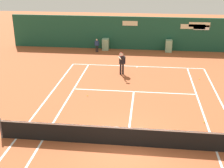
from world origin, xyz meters
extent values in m
plane|color=#A8512D|center=(0.00, 0.00, 0.00)|extent=(80.00, 80.00, 0.00)
cube|color=white|center=(0.00, 11.70, 0.00)|extent=(10.60, 0.10, 0.01)
cube|color=white|center=(-5.30, 0.00, 0.00)|extent=(0.10, 23.40, 0.01)
cube|color=white|center=(-4.00, 0.00, 0.00)|extent=(0.10, 23.40, 0.01)
cube|color=white|center=(4.00, 0.00, 0.00)|extent=(0.10, 23.40, 0.01)
cube|color=white|center=(0.00, 6.40, 0.00)|extent=(8.00, 0.10, 0.01)
cube|color=white|center=(0.00, 3.20, 0.00)|extent=(0.10, 6.40, 0.01)
cube|color=white|center=(0.00, 11.55, 0.00)|extent=(0.10, 0.24, 0.01)
cylinder|color=#4C4C51|center=(-6.00, 0.00, 0.53)|extent=(0.10, 0.10, 1.07)
cube|color=black|center=(0.00, 0.00, 0.47)|extent=(12.00, 0.03, 0.95)
cube|color=white|center=(0.00, 0.00, 0.92)|extent=(12.00, 0.04, 0.06)
cube|color=#194C38|center=(0.00, 17.00, 1.57)|extent=(25.00, 0.24, 3.14)
cube|color=beige|center=(5.45, 16.86, 2.55)|extent=(1.92, 0.02, 0.44)
cube|color=white|center=(5.65, 16.86, 2.29)|extent=(1.44, 0.02, 0.44)
cube|color=beige|center=(4.87, 16.86, 2.35)|extent=(2.24, 0.02, 0.44)
cube|color=beige|center=(-0.95, 16.86, 2.53)|extent=(1.43, 0.02, 0.44)
cube|color=#8CB793|center=(-3.23, 16.45, 0.55)|extent=(0.60, 0.70, 1.09)
cube|color=#8CB793|center=(2.76, 16.45, 0.57)|extent=(0.60, 0.70, 1.14)
cylinder|color=black|center=(-0.99, 9.68, 0.42)|extent=(0.14, 0.14, 0.84)
cylinder|color=black|center=(-1.16, 9.61, 0.42)|extent=(0.14, 0.14, 0.84)
cube|color=black|center=(-1.08, 9.65, 1.13)|extent=(0.43, 0.33, 0.59)
sphere|color=beige|center=(-1.08, 9.65, 1.54)|extent=(0.23, 0.23, 0.23)
cylinder|color=black|center=(-0.86, 9.73, 1.09)|extent=(0.09, 0.09, 0.57)
cylinder|color=beige|center=(-1.19, 9.30, 1.37)|extent=(0.28, 0.56, 0.09)
cylinder|color=black|center=(-1.09, 9.04, 1.48)|extent=(0.03, 0.03, 0.22)
torus|color=#DB3838|center=(-1.09, 9.04, 1.73)|extent=(0.29, 0.13, 0.30)
cylinder|color=silver|center=(-1.09, 9.04, 1.73)|extent=(0.24, 0.10, 0.26)
cylinder|color=black|center=(-3.86, 15.56, 0.32)|extent=(0.10, 0.10, 0.64)
cylinder|color=black|center=(-4.01, 15.55, 0.32)|extent=(0.10, 0.10, 0.64)
cube|color=navy|center=(-3.93, 15.56, 0.86)|extent=(0.30, 0.18, 0.45)
sphere|color=tan|center=(-3.93, 15.56, 1.17)|extent=(0.17, 0.17, 0.17)
cylinder|color=navy|center=(-3.76, 15.57, 0.83)|extent=(0.07, 0.07, 0.43)
cylinder|color=navy|center=(-4.11, 15.55, 0.83)|extent=(0.07, 0.07, 0.43)
sphere|color=#CCE033|center=(3.88, 2.63, 0.03)|extent=(0.07, 0.07, 0.07)
sphere|color=#CCE033|center=(-2.88, 5.35, 0.03)|extent=(0.07, 0.07, 0.07)
sphere|color=#CCE033|center=(4.59, 9.24, 0.03)|extent=(0.07, 0.07, 0.07)
camera|label=1|loc=(0.71, -12.03, 7.81)|focal=49.12mm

